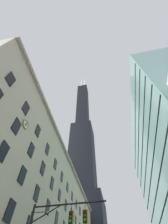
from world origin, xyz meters
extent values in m
cube|color=#B2A88E|center=(-18.84, 28.41, 14.32)|extent=(15.69, 68.82, 28.65)
cube|color=#9E937A|center=(-10.75, 28.41, 27.95)|extent=(0.70, 68.82, 0.60)
cube|color=black|center=(-10.95, 8.00, 8.20)|extent=(0.14, 1.40, 2.20)
cube|color=black|center=(-10.95, 3.00, 12.40)|extent=(0.14, 1.40, 2.20)
cube|color=black|center=(-10.95, 8.00, 12.40)|extent=(0.14, 1.40, 2.20)
cube|color=black|center=(-10.95, 13.00, 12.40)|extent=(0.14, 1.40, 2.20)
cube|color=black|center=(-10.95, 18.00, 12.40)|extent=(0.14, 1.40, 2.20)
cube|color=black|center=(-10.95, 23.00, 12.40)|extent=(0.14, 1.40, 2.20)
cube|color=black|center=(-10.95, 3.00, 16.60)|extent=(0.14, 1.40, 2.20)
cube|color=black|center=(-10.95, 8.00, 16.60)|extent=(0.14, 1.40, 2.20)
cube|color=black|center=(-10.95, 13.00, 16.60)|extent=(0.14, 1.40, 2.20)
cube|color=black|center=(-10.95, 18.00, 16.60)|extent=(0.14, 1.40, 2.20)
cube|color=black|center=(-10.95, 23.00, 16.60)|extent=(0.14, 1.40, 2.20)
cube|color=black|center=(-10.95, 28.00, 16.60)|extent=(0.14, 1.40, 2.20)
cube|color=black|center=(-10.95, 33.00, 16.60)|extent=(0.14, 1.40, 2.20)
cube|color=black|center=(-10.95, 38.00, 16.60)|extent=(0.14, 1.40, 2.20)
cube|color=black|center=(-10.95, -2.00, 20.80)|extent=(0.14, 1.40, 2.20)
cube|color=black|center=(-10.95, 3.00, 20.80)|extent=(0.14, 1.40, 2.20)
cube|color=black|center=(-10.95, 8.00, 20.80)|extent=(0.14, 1.40, 2.20)
cube|color=black|center=(-10.95, 13.00, 20.80)|extent=(0.14, 1.40, 2.20)
cube|color=black|center=(-10.95, 18.00, 20.80)|extent=(0.14, 1.40, 2.20)
cube|color=black|center=(-10.95, 23.00, 20.80)|extent=(0.14, 1.40, 2.20)
cube|color=black|center=(-10.95, 28.00, 20.80)|extent=(0.14, 1.40, 2.20)
cube|color=black|center=(-10.95, 33.00, 20.80)|extent=(0.14, 1.40, 2.20)
cube|color=black|center=(-10.95, 38.00, 20.80)|extent=(0.14, 1.40, 2.20)
cube|color=black|center=(-10.95, 43.00, 20.80)|extent=(0.14, 1.40, 2.20)
cube|color=black|center=(-10.95, 48.00, 20.80)|extent=(0.14, 1.40, 2.20)
cube|color=black|center=(-10.95, 53.00, 20.80)|extent=(0.14, 1.40, 2.20)
torus|color=olive|center=(-10.88, 4.42, 18.53)|extent=(0.13, 1.46, 1.46)
cylinder|color=silver|center=(-10.92, 4.42, 18.53)|extent=(0.05, 1.26, 1.26)
cube|color=black|center=(-10.85, 4.35, 18.38)|extent=(0.03, 0.23, 0.37)
cube|color=black|center=(-10.85, 4.56, 18.76)|extent=(0.03, 0.34, 0.51)
cube|color=black|center=(-18.06, 78.45, 67.99)|extent=(16.76, 16.76, 57.26)
cube|color=black|center=(-18.06, 78.45, 132.40)|extent=(10.77, 10.77, 71.57)
cylinder|color=silver|center=(-20.21, 78.45, 181.56)|extent=(1.20, 1.20, 26.75)
cylinder|color=silver|center=(-15.90, 78.45, 181.56)|extent=(1.20, 1.20, 26.75)
cube|color=black|center=(10.96, 30.72, 16.00)|extent=(0.12, 47.72, 0.24)
cube|color=black|center=(10.96, 30.72, 20.00)|extent=(0.12, 47.72, 0.24)
cube|color=black|center=(10.96, 30.72, 24.00)|extent=(0.12, 47.72, 0.24)
cube|color=black|center=(10.96, 30.72, 28.00)|extent=(0.12, 47.72, 0.24)
cube|color=black|center=(10.96, 30.72, 32.00)|extent=(0.12, 47.72, 0.24)
cube|color=black|center=(10.96, 30.72, 36.00)|extent=(0.12, 47.72, 0.24)
cube|color=black|center=(10.96, 30.72, 40.00)|extent=(0.12, 47.72, 0.24)
cylinder|color=black|center=(-3.43, 5.28, 7.21)|extent=(6.52, 0.14, 0.14)
cylinder|color=black|center=(-5.39, 5.28, 6.61)|extent=(2.69, 0.10, 1.37)
cylinder|color=black|center=(-3.21, 5.28, 6.91)|extent=(0.04, 0.04, 0.60)
cube|color=black|center=(-3.21, 5.28, 6.16)|extent=(0.30, 0.30, 0.90)
cube|color=olive|center=(-3.21, 5.45, 6.16)|extent=(0.40, 0.40, 1.04)
sphere|color=#450808|center=(-3.21, 5.12, 6.44)|extent=(0.20, 0.20, 0.20)
sphere|color=#4B3A08|center=(-3.21, 5.12, 6.16)|extent=(0.20, 0.20, 0.20)
sphere|color=green|center=(-3.21, 5.12, 5.88)|extent=(0.20, 0.20, 0.20)
cylinder|color=black|center=(-2.02, 5.28, 6.91)|extent=(0.04, 0.04, 0.60)
cube|color=black|center=(-2.02, 5.28, 6.16)|extent=(0.30, 0.30, 0.90)
cube|color=olive|center=(-2.02, 5.45, 6.16)|extent=(0.40, 0.40, 1.04)
sphere|color=#450808|center=(-2.02, 5.12, 6.44)|extent=(0.20, 0.20, 0.20)
sphere|color=#4B3A08|center=(-2.02, 5.12, 6.16)|extent=(0.20, 0.20, 0.20)
sphere|color=green|center=(-2.02, 5.12, 5.88)|extent=(0.20, 0.20, 0.20)
cylinder|color=#47474C|center=(-7.89, 9.24, 8.29)|extent=(2.05, 0.10, 0.10)
ellipsoid|color=#EFE5C6|center=(-6.87, 9.24, 8.19)|extent=(0.56, 0.32, 0.24)
camera|label=1|loc=(0.69, -8.67, 1.32)|focal=24.39mm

